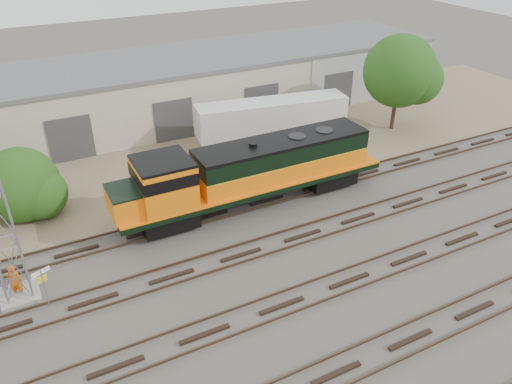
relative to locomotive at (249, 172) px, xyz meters
name	(u,v)px	position (x,y,z in m)	size (l,w,h in m)	color
ground	(253,271)	(-2.74, -6.00, -2.43)	(140.00, 140.00, 0.00)	#47423A
dirt_strip	(164,159)	(-2.74, 9.00, -2.42)	(80.00, 16.00, 0.02)	#726047
tracks	(282,306)	(-2.74, -9.00, -2.35)	(80.00, 20.40, 0.28)	black
warehouse	(132,94)	(-2.69, 16.98, 0.22)	(58.40, 10.40, 5.30)	beige
locomotive	(249,172)	(0.00, 0.00, 0.00)	(17.68, 3.10, 4.25)	black
sign_post	(43,281)	(-12.68, -3.77, -0.87)	(0.86, 0.38, 2.23)	gray
worker	(15,281)	(-13.91, -2.26, -1.52)	(0.66, 0.43, 1.82)	#EA5D0D
semi_trailer	(275,117)	(6.14, 7.56, -0.12)	(12.16, 4.29, 3.67)	silver
dumpster_blue	(408,90)	(23.23, 11.13, -1.68)	(1.60, 1.50, 1.50)	#161698
dumpster_red	(390,91)	(21.60, 11.82, -1.73)	(1.50, 1.40, 1.40)	maroon
tree_mid	(26,187)	(-12.45, 5.36, -0.51)	(4.87, 4.64, 4.64)	#382619
tree_east	(404,73)	(16.90, 5.44, 2.44)	(6.21, 5.91, 7.98)	#382619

